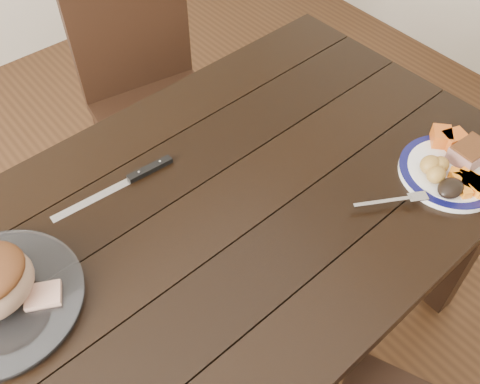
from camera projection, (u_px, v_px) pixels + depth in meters
ground at (218, 355)px, 1.79m from camera, size 4.00×4.00×0.00m
dining_table at (209, 242)px, 1.30m from camera, size 1.63×0.95×0.75m
chair_far at (150, 88)px, 1.89m from camera, size 0.49×0.49×0.93m
dinner_plate at (450, 172)px, 1.31m from camera, size 0.25×0.25×0.02m
plate_rim at (451, 170)px, 1.30m from camera, size 0.25×0.25×0.02m
pork_slice at (469, 154)px, 1.30m from camera, size 0.09×0.07×0.04m
roasted_potatoes at (435, 168)px, 1.27m from camera, size 0.08×0.07×0.04m
carrot_batons at (471, 183)px, 1.25m from camera, size 0.08×0.11×0.02m
pumpkin_wedges at (447, 138)px, 1.34m from camera, size 0.08×0.09×0.04m
dark_mushroom at (451, 188)px, 1.24m from camera, size 0.07×0.05×0.03m
fork at (396, 200)px, 1.23m from camera, size 0.16×0.10×0.00m
cut_slice at (43, 296)px, 1.07m from camera, size 0.09×0.08×0.02m
carving_knife at (136, 176)px, 1.30m from camera, size 0.32×0.04×0.01m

